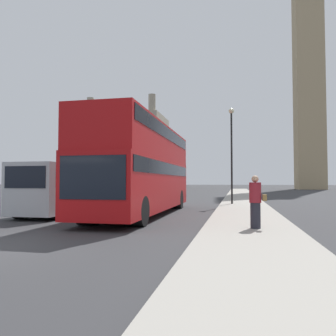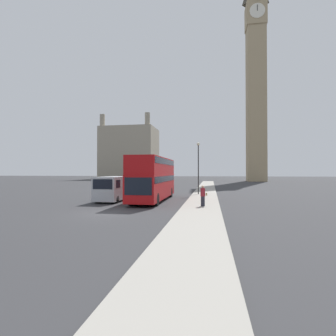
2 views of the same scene
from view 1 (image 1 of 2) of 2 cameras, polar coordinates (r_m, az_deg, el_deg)
name	(u,v)px [view 1 (image 1 of 2)]	position (r m, az deg, el deg)	size (l,w,h in m)	color
sidewalk_strip	(257,256)	(7.28, 15.32, -14.53)	(3.00, 120.00, 0.15)	#9E998E
clock_tower	(307,24)	(80.04, 23.11, 22.11)	(5.80, 5.97, 67.34)	tan
building_block_distant	(128,152)	(94.09, -6.92, 2.82)	(20.40, 15.57, 24.39)	#9E937F
red_double_decker_bus	(143,165)	(15.93, -4.45, 0.45)	(2.59, 11.32, 4.27)	#A80F11
white_van	(61,188)	(16.69, -18.07, -3.34)	(2.19, 5.83, 2.42)	#B2B7BC
pedestrian	(256,202)	(10.69, 15.01, -5.72)	(0.53, 0.37, 1.66)	#23232D
street_lamp	(232,142)	(22.19, 11.01, 4.52)	(0.36, 0.36, 6.35)	black
parked_sedan	(156,189)	(39.17, -2.17, -3.72)	(1.71, 4.70, 1.52)	black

